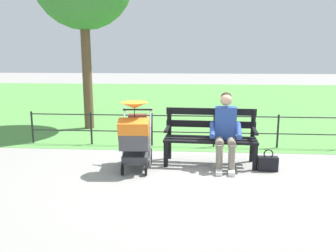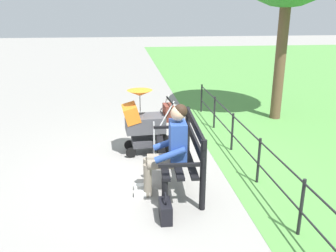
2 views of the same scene
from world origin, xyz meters
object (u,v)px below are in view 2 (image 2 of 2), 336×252
object	(u,v)px
stroller	(145,121)
person_on_bench	(170,147)
handbag	(165,211)
park_bench	(183,150)

from	to	relation	value
stroller	person_on_bench	bearing A→B (deg)	-170.47
stroller	handbag	size ratio (longest dim) A/B	3.11
park_bench	stroller	bearing A→B (deg)	20.71
person_on_bench	handbag	world-z (taller)	person_on_bench
park_bench	stroller	size ratio (longest dim) A/B	1.41
person_on_bench	handbag	distance (m)	0.90
stroller	handbag	distance (m)	2.25
park_bench	handbag	bearing A→B (deg)	158.73
park_bench	stroller	distance (m)	1.34
park_bench	person_on_bench	size ratio (longest dim) A/B	1.27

